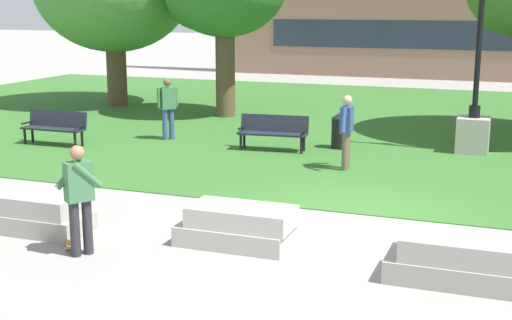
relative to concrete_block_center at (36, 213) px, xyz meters
The scene contains 13 objects.
ground_plane 5.58m from the concrete_block_center, 30.15° to the left, with size 140.00×140.00×0.00m, color gray.
grass_lawn 13.68m from the concrete_block_center, 69.37° to the left, with size 40.00×20.00×0.02m, color #336628.
concrete_block_center is the anchor object (origin of this frame).
concrete_block_left 3.51m from the concrete_block_center, ahead, with size 1.84×0.90×0.64m.
concrete_block_right 6.86m from the concrete_block_center, ahead, with size 1.85×0.90×0.64m.
person_skateboarder 1.72m from the concrete_block_center, 27.88° to the right, with size 0.65×0.47×1.71m.
skateboard 1.10m from the concrete_block_center, 23.67° to the right, with size 0.82×0.90×0.14m.
park_bench_near_left 7.57m from the concrete_block_center, 123.38° to the left, with size 1.80×0.54×0.90m.
park_bench_near_right 7.84m from the concrete_block_center, 78.34° to the left, with size 1.84×0.70×0.90m.
lamp_post_left 11.25m from the concrete_block_center, 54.89° to the left, with size 1.32×0.80×4.93m.
trash_bin 9.09m from the concrete_block_center, 69.64° to the left, with size 0.49×0.49×0.96m.
person_bystander_near_lawn 8.23m from the concrete_block_center, 101.56° to the left, with size 0.47×0.54×1.71m.
person_bystander_far_lawn 7.32m from the concrete_block_center, 57.96° to the left, with size 0.25×0.89×1.71m.
Camera 1 is at (2.68, -12.29, 3.78)m, focal length 50.00 mm.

